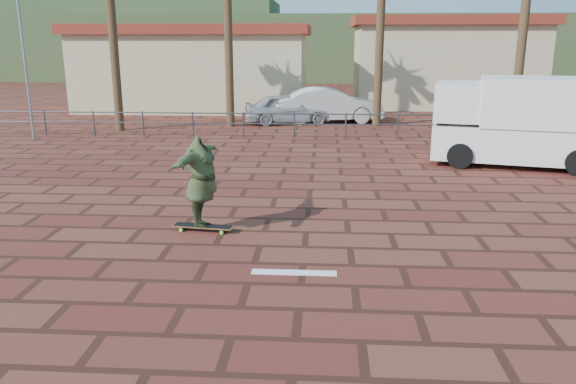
% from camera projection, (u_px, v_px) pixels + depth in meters
% --- Properties ---
extents(ground, '(120.00, 120.00, 0.00)m').
position_uv_depth(ground, '(260.00, 246.00, 10.40)').
color(ground, brown).
rests_on(ground, ground).
extents(paint_stripe, '(1.40, 0.22, 0.01)m').
position_uv_depth(paint_stripe, '(294.00, 272.00, 9.20)').
color(paint_stripe, white).
rests_on(paint_stripe, ground).
extents(guardrail, '(24.06, 0.06, 1.00)m').
position_uv_depth(guardrail, '(294.00, 121.00, 21.79)').
color(guardrail, '#47494F').
rests_on(guardrail, ground).
extents(flagpole, '(1.30, 0.10, 8.00)m').
position_uv_depth(flagpole, '(22.00, 14.00, 20.41)').
color(flagpole, gray).
rests_on(flagpole, ground).
extents(building_west, '(12.60, 7.60, 4.50)m').
position_uv_depth(building_west, '(197.00, 67.00, 31.38)').
color(building_west, beige).
rests_on(building_west, ground).
extents(building_east, '(10.60, 6.60, 5.00)m').
position_uv_depth(building_east, '(444.00, 61.00, 32.38)').
color(building_east, beige).
rests_on(building_east, ground).
extents(hill_front, '(70.00, 18.00, 6.00)m').
position_uv_depth(hill_front, '(314.00, 48.00, 57.80)').
color(hill_front, '#384C28').
rests_on(hill_front, ground).
extents(hill_back, '(35.00, 14.00, 8.00)m').
position_uv_depth(hill_back, '(124.00, 38.00, 64.68)').
color(hill_back, '#384C28').
rests_on(hill_back, ground).
extents(longboard, '(1.25, 0.43, 0.12)m').
position_uv_depth(longboard, '(203.00, 226.00, 11.19)').
color(longboard, olive).
rests_on(longboard, ground).
extents(skateboarder, '(0.87, 2.28, 1.81)m').
position_uv_depth(skateboarder, '(201.00, 182.00, 10.95)').
color(skateboarder, '#364324').
rests_on(skateboarder, longboard).
extents(campervan, '(5.46, 3.24, 2.65)m').
position_uv_depth(campervan, '(523.00, 120.00, 16.83)').
color(campervan, white).
rests_on(campervan, ground).
extents(car_silver, '(4.26, 2.40, 1.37)m').
position_uv_depth(car_silver, '(288.00, 109.00, 25.67)').
color(car_silver, '#ABADB3').
rests_on(car_silver, ground).
extents(car_white, '(5.08, 2.51, 1.60)m').
position_uv_depth(car_white, '(329.00, 105.00, 26.01)').
color(car_white, silver).
rests_on(car_white, ground).
extents(street_sign, '(0.48, 0.06, 2.34)m').
position_uv_depth(street_sign, '(528.00, 97.00, 21.00)').
color(street_sign, gray).
rests_on(street_sign, ground).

